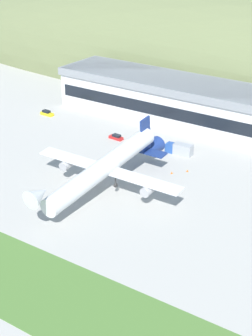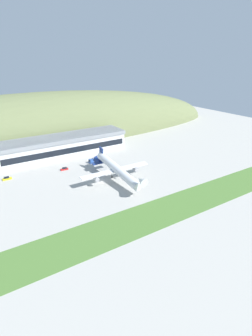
{
  "view_description": "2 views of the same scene",
  "coord_description": "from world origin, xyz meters",
  "px_view_note": "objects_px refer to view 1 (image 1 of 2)",
  "views": [
    {
      "loc": [
        78.43,
        -97.01,
        61.31
      ],
      "look_at": [
        10.83,
        -0.43,
        6.06
      ],
      "focal_mm": 60.0,
      "sensor_mm": 36.0,
      "label": 1
    },
    {
      "loc": [
        -54.36,
        -111.34,
        59.92
      ],
      "look_at": [
        11.38,
        -7.56,
        7.82
      ],
      "focal_mm": 28.0,
      "sensor_mm": 36.0,
      "label": 2
    }
  ],
  "objects_px": {
    "service_car_0": "(47,113)",
    "traffic_cone_1": "(187,171)",
    "cargo_airplane": "(105,168)",
    "service_car_1": "(116,137)",
    "traffic_cone_0": "(172,173)",
    "terminal_building": "(183,99)",
    "fuel_truck": "(180,149)"
  },
  "relations": [
    {
      "from": "fuel_truck",
      "to": "traffic_cone_0",
      "type": "height_order",
      "value": "fuel_truck"
    },
    {
      "from": "traffic_cone_0",
      "to": "service_car_1",
      "type": "bearing_deg",
      "value": 156.97
    },
    {
      "from": "service_car_0",
      "to": "traffic_cone_1",
      "type": "bearing_deg",
      "value": -10.83
    },
    {
      "from": "terminal_building",
      "to": "cargo_airplane",
      "type": "relative_size",
      "value": 1.74
    },
    {
      "from": "terminal_building",
      "to": "service_car_0",
      "type": "height_order",
      "value": "terminal_building"
    },
    {
      "from": "cargo_airplane",
      "to": "traffic_cone_1",
      "type": "height_order",
      "value": "cargo_airplane"
    },
    {
      "from": "cargo_airplane",
      "to": "traffic_cone_1",
      "type": "xyz_separation_m",
      "value": [
        9.74,
        21.67,
        -6.48
      ]
    },
    {
      "from": "service_car_1",
      "to": "traffic_cone_1",
      "type": "relative_size",
      "value": 7.59
    },
    {
      "from": "terminal_building",
      "to": "fuel_truck",
      "type": "xyz_separation_m",
      "value": [
        11.9,
        -22.08,
        -6.0
      ]
    },
    {
      "from": "terminal_building",
      "to": "traffic_cone_0",
      "type": "relative_size",
      "value": 143.97
    },
    {
      "from": "cargo_airplane",
      "to": "service_car_0",
      "type": "bearing_deg",
      "value": 145.81
    },
    {
      "from": "service_car_1",
      "to": "fuel_truck",
      "type": "height_order",
      "value": "fuel_truck"
    },
    {
      "from": "terminal_building",
      "to": "fuel_truck",
      "type": "distance_m",
      "value": 25.8
    },
    {
      "from": "traffic_cone_0",
      "to": "terminal_building",
      "type": "bearing_deg",
      "value": 116.01
    },
    {
      "from": "service_car_0",
      "to": "traffic_cone_0",
      "type": "xyz_separation_m",
      "value": [
        55.33,
        -14.39,
        -0.39
      ]
    },
    {
      "from": "terminal_building",
      "to": "service_car_1",
      "type": "relative_size",
      "value": 18.97
    },
    {
      "from": "traffic_cone_0",
      "to": "service_car_0",
      "type": "bearing_deg",
      "value": 165.42
    },
    {
      "from": "traffic_cone_0",
      "to": "traffic_cone_1",
      "type": "distance_m",
      "value": 4.22
    },
    {
      "from": "traffic_cone_1",
      "to": "terminal_building",
      "type": "bearing_deg",
      "value": 122.05
    },
    {
      "from": "fuel_truck",
      "to": "traffic_cone_1",
      "type": "xyz_separation_m",
      "value": [
        7.33,
        -8.64,
        -1.14
      ]
    },
    {
      "from": "terminal_building",
      "to": "traffic_cone_0",
      "type": "bearing_deg",
      "value": -63.99
    },
    {
      "from": "cargo_airplane",
      "to": "service_car_1",
      "type": "height_order",
      "value": "cargo_airplane"
    },
    {
      "from": "terminal_building",
      "to": "cargo_airplane",
      "type": "xyz_separation_m",
      "value": [
        9.49,
        -52.39,
        -0.66
      ]
    },
    {
      "from": "fuel_truck",
      "to": "terminal_building",
      "type": "bearing_deg",
      "value": 118.32
    },
    {
      "from": "service_car_1",
      "to": "traffic_cone_0",
      "type": "height_order",
      "value": "service_car_1"
    },
    {
      "from": "cargo_airplane",
      "to": "service_car_0",
      "type": "height_order",
      "value": "cargo_airplane"
    },
    {
      "from": "cargo_airplane",
      "to": "traffic_cone_0",
      "type": "bearing_deg",
      "value": 68.83
    },
    {
      "from": "service_car_1",
      "to": "traffic_cone_0",
      "type": "bearing_deg",
      "value": -23.03
    },
    {
      "from": "terminal_building",
      "to": "cargo_airplane",
      "type": "height_order",
      "value": "cargo_airplane"
    },
    {
      "from": "service_car_0",
      "to": "traffic_cone_0",
      "type": "bearing_deg",
      "value": -14.58
    },
    {
      "from": "service_car_0",
      "to": "traffic_cone_1",
      "type": "height_order",
      "value": "service_car_0"
    },
    {
      "from": "cargo_airplane",
      "to": "traffic_cone_0",
      "type": "relative_size",
      "value": 82.56
    }
  ]
}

